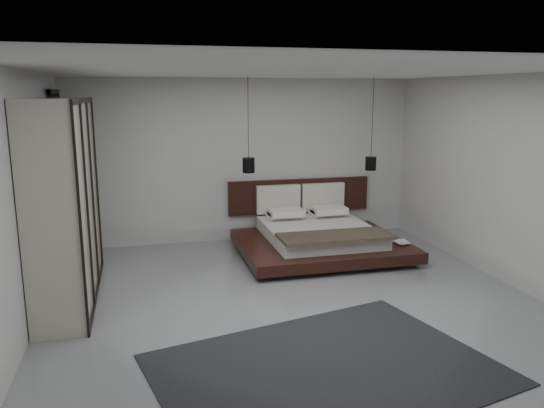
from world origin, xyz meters
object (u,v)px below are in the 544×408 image
object	(u,v)px
lattice_screen	(60,178)
wardrobe	(65,201)
rug	(326,369)
pendant_left	(249,165)
bed	(318,235)
pendant_right	(371,163)

from	to	relation	value
lattice_screen	wardrobe	size ratio (longest dim) A/B	1.02
rug	pendant_left	bearing A→B (deg)	88.59
bed	pendant_right	size ratio (longest dim) A/B	1.68
bed	pendant_left	bearing A→B (deg)	159.93
wardrobe	rug	xyz separation A→B (m)	(2.52, -2.53, -1.24)
rug	wardrobe	bearing A→B (deg)	134.90
bed	wardrobe	distance (m)	3.96
wardrobe	pendant_right	bearing A→B (deg)	17.32
bed	lattice_screen	bearing A→B (deg)	172.27
pendant_right	rug	world-z (taller)	pendant_right
pendant_left	bed	bearing A→B (deg)	-20.07
wardrobe	rug	bearing A→B (deg)	-45.10
pendant_right	wardrobe	distance (m)	4.97
pendant_right	bed	bearing A→B (deg)	-159.93
pendant_right	rug	bearing A→B (deg)	-119.06
bed	rug	size ratio (longest dim) A/B	0.84
pendant_left	wardrobe	distance (m)	3.01
pendant_left	wardrobe	size ratio (longest dim) A/B	0.59
bed	wardrobe	world-z (taller)	wardrobe
bed	pendant_left	distance (m)	1.61
lattice_screen	wardrobe	bearing A→B (deg)	-81.19
lattice_screen	rug	distance (m)	5.15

